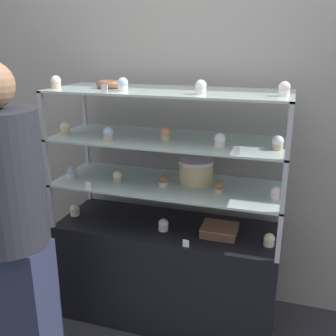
{
  "coord_description": "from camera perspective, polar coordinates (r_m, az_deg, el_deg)",
  "views": [
    {
      "loc": [
        0.67,
        -2.1,
        1.74
      ],
      "look_at": [
        0.0,
        0.0,
        1.02
      ],
      "focal_mm": 42.0,
      "sensor_mm": 36.0,
      "label": 1
    }
  ],
  "objects": [
    {
      "name": "ground_plane",
      "position": [
        2.8,
        0.0,
        -20.36
      ],
      "size": [
        20.0,
        20.0,
        0.0
      ],
      "primitive_type": "plane",
      "color": "#2D2D33"
    },
    {
      "name": "back_wall",
      "position": [
        2.61,
        2.65,
        8.29
      ],
      "size": [
        8.0,
        0.05,
        2.6
      ],
      "color": "gray",
      "rests_on": "ground_plane"
    },
    {
      "name": "display_base",
      "position": [
        2.61,
        0.0,
        -14.73
      ],
      "size": [
        1.35,
        0.5,
        0.65
      ],
      "color": "black",
      "rests_on": "ground_plane"
    },
    {
      "name": "display_riser_lower",
      "position": [
        2.35,
        0.0,
        -2.6
      ],
      "size": [
        1.35,
        0.5,
        0.28
      ],
      "color": "#B7B7BC",
      "rests_on": "display_base"
    },
    {
      "name": "display_riser_middle",
      "position": [
        2.27,
        0.0,
        3.93
      ],
      "size": [
        1.35,
        0.5,
        0.28
      ],
      "color": "#B7B7BC",
      "rests_on": "display_riser_lower"
    },
    {
      "name": "display_riser_upper",
      "position": [
        2.22,
        0.0,
        10.85
      ],
      "size": [
        1.35,
        0.5,
        0.28
      ],
      "color": "#B7B7BC",
      "rests_on": "display_riser_middle"
    },
    {
      "name": "layer_cake_centerpiece",
      "position": [
        2.35,
        4.08,
        -0.43
      ],
      "size": [
        0.21,
        0.21,
        0.14
      ],
      "color": "#DBBC84",
      "rests_on": "display_riser_lower"
    },
    {
      "name": "sheet_cake_frosted",
      "position": [
        2.35,
        7.48,
        -8.96
      ],
      "size": [
        0.21,
        0.18,
        0.06
      ],
      "color": "brown",
      "rests_on": "display_base"
    },
    {
      "name": "cupcake_0",
      "position": [
        2.64,
        -13.36,
        -5.99
      ],
      "size": [
        0.06,
        0.06,
        0.07
      ],
      "color": "white",
      "rests_on": "display_base"
    },
    {
      "name": "cupcake_1",
      "position": [
        2.38,
        -0.67,
        -8.27
      ],
      "size": [
        0.06,
        0.06,
        0.07
      ],
      "color": "beige",
      "rests_on": "display_base"
    },
    {
      "name": "cupcake_2",
      "position": [
        2.28,
        14.47,
        -10.07
      ],
      "size": [
        0.06,
        0.06,
        0.07
      ],
      "color": "beige",
      "rests_on": "display_base"
    },
    {
      "name": "price_tag_0",
      "position": [
        2.2,
        2.61,
        -10.88
      ],
      "size": [
        0.04,
        0.0,
        0.04
      ],
      "color": "white",
      "rests_on": "display_base"
    },
    {
      "name": "cupcake_3",
      "position": [
        2.51,
        -13.77,
        -0.58
      ],
      "size": [
        0.06,
        0.06,
        0.07
      ],
      "color": "white",
      "rests_on": "display_riser_lower"
    },
    {
      "name": "cupcake_4",
      "position": [
        2.38,
        -7.36,
        -1.23
      ],
      "size": [
        0.06,
        0.06,
        0.07
      ],
      "color": "#CCB28C",
      "rests_on": "display_riser_lower"
    },
    {
      "name": "cupcake_5",
      "position": [
        2.29,
        -0.69,
        -1.85
      ],
      "size": [
        0.06,
        0.06,
        0.07
      ],
      "color": "beige",
      "rests_on": "display_riser_lower"
    },
    {
      "name": "cupcake_6",
      "position": [
        2.21,
        7.36,
        -2.76
      ],
      "size": [
        0.06,
        0.06,
        0.07
      ],
      "color": "#CCB28C",
      "rests_on": "display_riser_lower"
    },
    {
      "name": "cupcake_7",
      "position": [
        2.19,
        15.26,
        -3.48
      ],
      "size": [
        0.06,
        0.06,
        0.07
      ],
      "color": "white",
      "rests_on": "display_riser_lower"
    },
    {
      "name": "price_tag_1",
      "position": [
        2.29,
        -11.49,
        -2.49
      ],
      "size": [
        0.04,
        0.0,
        0.04
      ],
      "color": "white",
      "rests_on": "display_riser_lower"
    },
    {
      "name": "cupcake_8",
      "position": [
        2.44,
        -14.69,
        5.57
      ],
      "size": [
        0.06,
        0.06,
        0.07
      ],
      "color": "#CCB28C",
      "rests_on": "display_riser_middle"
    },
    {
      "name": "cupcake_9",
      "position": [
        2.25,
        -8.65,
        4.94
      ],
      "size": [
        0.06,
        0.06,
        0.07
      ],
      "color": "#CCB28C",
      "rests_on": "display_riser_middle"
    },
    {
      "name": "cupcake_10",
      "position": [
        2.22,
        -0.24,
        4.98
      ],
      "size": [
        0.06,
        0.06,
        0.07
      ],
      "color": "#CCB28C",
      "rests_on": "display_riser_middle"
    },
    {
      "name": "cupcake_11",
      "position": [
        2.09,
        7.52,
        4.02
      ],
      "size": [
        0.06,
        0.06,
        0.07
      ],
      "color": "beige",
      "rests_on": "display_riser_middle"
    },
    {
      "name": "cupcake_12",
      "position": [
        2.09,
        15.65,
        3.51
      ],
      "size": [
        0.06,
        0.06,
        0.07
      ],
      "color": "#CCB28C",
      "rests_on": "display_riser_middle"
    },
    {
      "name": "price_tag_2",
      "position": [
        1.95,
        9.97,
        2.48
      ],
      "size": [
        0.04,
        0.0,
        0.04
      ],
      "color": "white",
      "rests_on": "display_riser_middle"
    },
    {
      "name": "cupcake_13",
      "position": [
        2.38,
        -15.95,
        11.88
      ],
      "size": [
        0.06,
        0.06,
        0.07
      ],
      "color": "#CCB28C",
      "rests_on": "display_riser_upper"
    },
    {
      "name": "cupcake_14",
      "position": [
        2.18,
        -6.56,
        11.96
      ],
      "size": [
        0.06,
        0.06,
        0.07
      ],
      "color": "white",
      "rests_on": "display_riser_upper"
    },
    {
      "name": "cupcake_15",
      "position": [
        2.04,
        4.79,
        11.6
      ],
      "size": [
        0.06,
        0.06,
        0.07
      ],
      "color": "white",
      "rests_on": "display_riser_upper"
    },
    {
      "name": "cupcake_16",
      "position": [
        2.03,
        16.53,
        10.93
      ],
      "size": [
        0.06,
        0.06,
        0.07
      ],
      "color": "white",
      "rests_on": "display_riser_upper"
    },
    {
      "name": "price_tag_3",
      "position": [
        2.11,
        -9.21,
        11.28
      ],
      "size": [
        0.04,
        0.0,
        0.04
      ],
      "color": "white",
      "rests_on": "display_riser_upper"
    },
    {
      "name": "donut_glazed",
      "position": [
        2.33,
        -8.65,
        11.92
      ],
      "size": [
        0.14,
        0.14,
        0.04
      ],
      "color": "brown",
      "rests_on": "display_riser_upper"
    },
    {
      "name": "customer_figure",
      "position": [
        2.11,
        -22.14,
        -7.18
      ],
      "size": [
        0.39,
        0.39,
        1.66
      ],
      "color": "#282D47",
      "rests_on": "ground_plane"
    }
  ]
}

